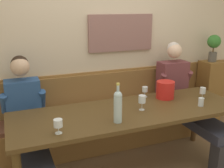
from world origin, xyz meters
TOP-DOWN VIEW (x-y plane):
  - room_wall_back at (0.00, 1.09)m, footprint 6.80×0.12m
  - wood_wainscot_panel at (0.00, 1.04)m, footprint 6.80×0.03m
  - wall_bench at (0.00, 0.83)m, footprint 2.74×0.42m
  - dining_table at (0.00, 0.16)m, footprint 2.44×0.82m
  - person_center_right_seat at (-1.01, 0.48)m, footprint 0.48×1.24m
  - person_left_seat at (0.96, 0.49)m, footprint 0.50×1.24m
  - ice_bucket at (0.55, 0.35)m, footprint 0.21×0.21m
  - wine_bottle_amber_mid at (-0.23, -0.07)m, footprint 0.08×0.08m
  - wine_glass_mid_left at (0.95, 0.17)m, footprint 0.07×0.07m
  - wine_glass_right_end at (0.12, 0.12)m, footprint 0.08×0.08m
  - wine_glass_center_rear at (-0.79, -0.10)m, footprint 0.08×0.08m
  - wine_glass_left_end at (0.35, 0.47)m, footprint 0.07×0.07m
  - water_tumbler_right at (0.77, -0.02)m, footprint 0.06×0.06m
  - corner_pedestal at (1.67, 0.86)m, footprint 0.28×0.28m
  - potted_plant at (1.67, 0.86)m, footprint 0.19×0.19m

SIDE VIEW (x-z plane):
  - wall_bench at x=0.00m, z-range -0.19..0.75m
  - wood_wainscot_panel at x=0.00m, z-range 0.00..0.97m
  - corner_pedestal at x=1.67m, z-range 0.00..1.00m
  - person_center_right_seat at x=-1.01m, z-range -0.01..1.26m
  - person_left_seat at x=0.96m, z-range -0.02..1.30m
  - dining_table at x=0.00m, z-range 0.30..1.04m
  - water_tumbler_right at x=0.77m, z-range 0.74..0.83m
  - wine_glass_left_end at x=0.35m, z-range 0.77..0.89m
  - wine_glass_center_rear at x=-0.79m, z-range 0.77..0.90m
  - wine_glass_mid_left at x=0.95m, z-range 0.77..0.90m
  - ice_bucket at x=0.55m, z-range 0.74..0.94m
  - wine_glass_right_end at x=0.12m, z-range 0.78..0.94m
  - wine_bottle_amber_mid at x=-0.23m, z-range 0.72..1.10m
  - potted_plant at x=1.67m, z-range 1.05..1.44m
  - room_wall_back at x=0.00m, z-range 0.00..2.80m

